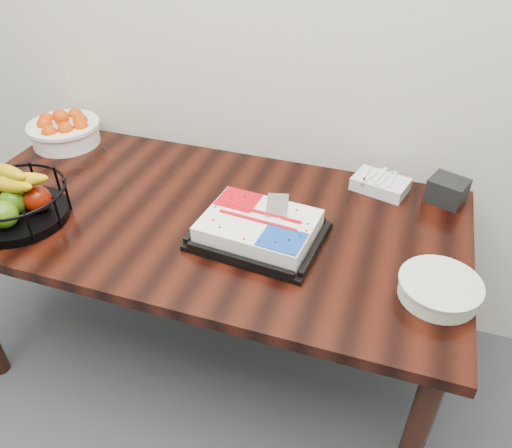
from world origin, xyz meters
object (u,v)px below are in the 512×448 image
(table, at_px, (204,233))
(napkin_box, at_px, (447,191))
(cake_tray, at_px, (259,229))
(fruit_basket, at_px, (14,200))
(tangerine_bowl, at_px, (63,126))
(plate_stack, at_px, (439,289))

(table, xyz_separation_m, napkin_box, (0.80, 0.35, 0.13))
(cake_tray, bearing_deg, table, 162.88)
(cake_tray, xyz_separation_m, fruit_basket, (-0.81, -0.16, 0.04))
(cake_tray, xyz_separation_m, napkin_box, (0.57, 0.42, 0.01))
(table, distance_m, napkin_box, 0.88)
(fruit_basket, bearing_deg, table, 21.86)
(tangerine_bowl, bearing_deg, table, -21.11)
(fruit_basket, distance_m, napkin_box, 1.50)
(plate_stack, bearing_deg, napkin_box, 89.51)
(fruit_basket, distance_m, plate_stack, 1.38)
(table, relative_size, fruit_basket, 5.11)
(tangerine_bowl, distance_m, napkin_box, 1.57)
(cake_tray, bearing_deg, tangerine_bowl, 159.80)
(tangerine_bowl, bearing_deg, plate_stack, -16.30)
(tangerine_bowl, height_order, napkin_box, tangerine_bowl)
(fruit_basket, height_order, napkin_box, fruit_basket)
(tangerine_bowl, relative_size, napkin_box, 2.41)
(tangerine_bowl, relative_size, plate_stack, 1.29)
(table, height_order, plate_stack, plate_stack)
(table, bearing_deg, fruit_basket, -158.14)
(plate_stack, xyz_separation_m, napkin_box, (0.00, 0.51, 0.02))
(table, xyz_separation_m, cake_tray, (0.23, -0.07, 0.12))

